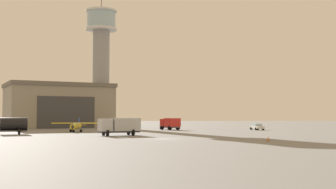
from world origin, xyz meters
The scene contains 9 objects.
ground_plane centered at (0.00, 0.00, 0.00)m, with size 400.00×400.00×0.00m, color slate.
control_tower centered at (-19.39, 59.77, 19.63)m, with size 8.55×8.55×36.36m.
hangar centered at (-30.20, 56.28, 5.81)m, with size 32.42×29.27×11.58m.
airplane_yellow centered at (-17.84, 23.89, 1.23)m, with size 8.89×6.99×2.63m.
truck_box_red centered at (0.11, 37.05, 1.49)m, with size 4.73×5.93×2.60m.
truck_box_silver centered at (-7.40, 8.95, 1.60)m, with size 6.77×4.94×2.78m.
truck_fuel_tanker_black centered at (-26.62, 12.45, 1.60)m, with size 6.78×4.51×2.84m.
car_white centered at (19.24, 37.15, 0.74)m, with size 2.84×4.34×1.37m.
traffic_cone_near_left centered at (13.02, -5.15, 0.29)m, with size 0.36×0.36×0.60m.
Camera 1 is at (1.75, -60.14, 3.16)m, focal length 46.92 mm.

